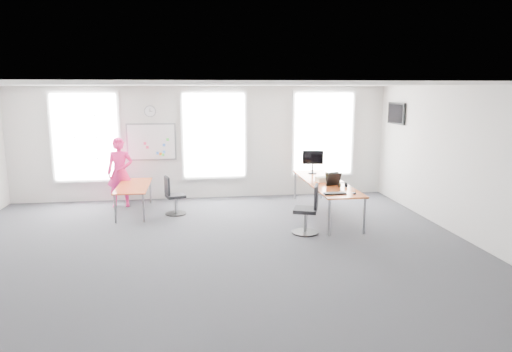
{
  "coord_description": "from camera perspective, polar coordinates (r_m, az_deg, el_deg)",
  "views": [
    {
      "loc": [
        -0.27,
        -8.22,
        2.92
      ],
      "look_at": [
        1.04,
        1.2,
        1.1
      ],
      "focal_mm": 32.0,
      "sensor_mm": 36.0,
      "label": 1
    }
  ],
  "objects": [
    {
      "name": "floor",
      "position": [
        8.73,
        -5.77,
        -8.77
      ],
      "size": [
        10.0,
        10.0,
        0.0
      ],
      "primitive_type": "plane",
      "color": "#27282C",
      "rests_on": "ground"
    },
    {
      "name": "ceiling",
      "position": [
        8.23,
        -6.17,
        11.32
      ],
      "size": [
        10.0,
        10.0,
        0.0
      ],
      "primitive_type": "plane",
      "rotation": [
        3.14,
        0.0,
        0.0
      ],
      "color": "white",
      "rests_on": "ground"
    },
    {
      "name": "wall_back",
      "position": [
        12.31,
        -6.64,
        4.14
      ],
      "size": [
        10.0,
        0.0,
        10.0
      ],
      "primitive_type": "plane",
      "rotation": [
        1.57,
        0.0,
        0.0
      ],
      "color": "silver",
      "rests_on": "ground"
    },
    {
      "name": "wall_front",
      "position": [
        4.46,
        -4.09,
        -7.77
      ],
      "size": [
        10.0,
        0.0,
        10.0
      ],
      "primitive_type": "plane",
      "rotation": [
        -1.57,
        0.0,
        0.0
      ],
      "color": "silver",
      "rests_on": "ground"
    },
    {
      "name": "wall_right",
      "position": [
        9.87,
        24.46,
        1.58
      ],
      "size": [
        0.0,
        10.0,
        10.0
      ],
      "primitive_type": "plane",
      "rotation": [
        1.57,
        0.0,
        -1.57
      ],
      "color": "silver",
      "rests_on": "ground"
    },
    {
      "name": "window_left",
      "position": [
        12.55,
        -20.52,
        4.57
      ],
      "size": [
        1.6,
        0.06,
        2.2
      ],
      "primitive_type": "cube",
      "color": "silver",
      "rests_on": "wall_back"
    },
    {
      "name": "window_mid",
      "position": [
        12.27,
        -5.25,
        5.08
      ],
      "size": [
        1.6,
        0.06,
        2.2
      ],
      "primitive_type": "cube",
      "color": "silver",
      "rests_on": "wall_back"
    },
    {
      "name": "window_right",
      "position": [
        12.76,
        8.39,
        5.23
      ],
      "size": [
        1.6,
        0.06,
        2.2
      ],
      "primitive_type": "cube",
      "color": "silver",
      "rests_on": "wall_back"
    },
    {
      "name": "desk_right",
      "position": [
        10.79,
        8.68,
        -0.99
      ],
      "size": [
        0.86,
        3.22,
        0.78
      ],
      "color": "#D85A1F",
      "rests_on": "ground"
    },
    {
      "name": "desk_left",
      "position": [
        11.24,
        -15.06,
        -1.39
      ],
      "size": [
        0.73,
        1.83,
        0.67
      ],
      "color": "#D85A1F",
      "rests_on": "ground"
    },
    {
      "name": "chair_right",
      "position": [
        9.38,
        6.57,
        -4.53
      ],
      "size": [
        0.59,
        0.59,
        1.02
      ],
      "rotation": [
        0.0,
        0.0,
        -1.92
      ],
      "color": "black",
      "rests_on": "ground"
    },
    {
      "name": "chair_left",
      "position": [
        10.9,
        -10.32,
        -2.69
      ],
      "size": [
        0.52,
        0.52,
        0.92
      ],
      "rotation": [
        0.0,
        0.0,
        1.85
      ],
      "color": "black",
      "rests_on": "ground"
    },
    {
      "name": "person",
      "position": [
        11.88,
        -16.63,
        0.44
      ],
      "size": [
        0.64,
        0.42,
        1.74
      ],
      "primitive_type": "imported",
      "rotation": [
        0.0,
        0.0,
        -0.0
      ],
      "color": "#DF206B",
      "rests_on": "ground"
    },
    {
      "name": "whiteboard",
      "position": [
        12.32,
        -12.94,
        4.17
      ],
      "size": [
        1.2,
        0.03,
        0.9
      ],
      "primitive_type": "cube",
      "color": "white",
      "rests_on": "wall_back"
    },
    {
      "name": "wall_clock",
      "position": [
        12.25,
        -13.1,
        7.89
      ],
      "size": [
        0.3,
        0.04,
        0.3
      ],
      "primitive_type": "cylinder",
      "rotation": [
        1.57,
        0.0,
        0.0
      ],
      "color": "gray",
      "rests_on": "wall_back"
    },
    {
      "name": "tv",
      "position": [
        12.39,
        17.14,
        7.49
      ],
      "size": [
        0.06,
        0.9,
        0.55
      ],
      "primitive_type": "cube",
      "color": "black",
      "rests_on": "wall_right"
    },
    {
      "name": "keyboard",
      "position": [
        9.55,
        9.81,
        -2.19
      ],
      "size": [
        0.47,
        0.18,
        0.02
      ],
      "primitive_type": "cube",
      "rotation": [
        0.0,
        0.0,
        0.03
      ],
      "color": "black",
      "rests_on": "desk_right"
    },
    {
      "name": "mouse",
      "position": [
        9.61,
        12.2,
        -2.13
      ],
      "size": [
        0.08,
        0.12,
        0.04
      ],
      "primitive_type": "ellipsoid",
      "rotation": [
        0.0,
        0.0,
        0.09
      ],
      "color": "black",
      "rests_on": "desk_right"
    },
    {
      "name": "lens_cap",
      "position": [
        9.9,
        10.53,
        -1.8
      ],
      "size": [
        0.06,
        0.06,
        0.01
      ],
      "primitive_type": "cylinder",
      "rotation": [
        0.0,
        0.0,
        -0.0
      ],
      "color": "black",
      "rests_on": "desk_right"
    },
    {
      "name": "headphones",
      "position": [
        10.24,
        10.75,
        -1.1
      ],
      "size": [
        0.19,
        0.1,
        0.11
      ],
      "rotation": [
        0.0,
        0.0,
        0.02
      ],
      "color": "black",
      "rests_on": "desk_right"
    },
    {
      "name": "laptop_sleeve",
      "position": [
        10.37,
        9.63,
        -0.39
      ],
      "size": [
        0.37,
        0.3,
        0.3
      ],
      "rotation": [
        0.0,
        0.0,
        0.33
      ],
      "color": "black",
      "rests_on": "desk_right"
    },
    {
      "name": "paper_stack",
      "position": [
        10.79,
        8.35,
        -0.42
      ],
      "size": [
        0.35,
        0.29,
        0.11
      ],
      "primitive_type": "cube",
      "rotation": [
        0.0,
        0.0,
        0.2
      ],
      "color": "beige",
      "rests_on": "desk_right"
    },
    {
      "name": "monitor",
      "position": [
        11.75,
        7.12,
        2.04
      ],
      "size": [
        0.53,
        0.22,
        0.59
      ],
      "rotation": [
        0.0,
        0.0,
        -0.15
      ],
      "color": "black",
      "rests_on": "desk_right"
    }
  ]
}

